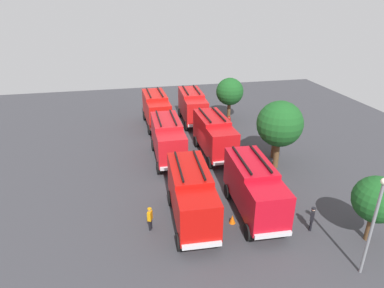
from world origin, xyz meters
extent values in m
plane|color=#38383D|center=(0.00, 0.00, 0.00)|extent=(56.07, 56.07, 0.00)
cube|color=red|center=(-6.95, -2.22, 2.10)|extent=(2.28, 2.57, 2.60)
cube|color=#8C9EAD|center=(-5.90, -2.18, 2.41)|extent=(0.15, 2.13, 1.46)
cube|color=red|center=(-10.45, -2.32, 2.25)|extent=(4.87, 2.65, 2.90)
cube|color=black|center=(-10.47, -1.64, 3.82)|extent=(4.32, 0.25, 0.12)
cube|color=black|center=(-10.43, -3.01, 3.82)|extent=(4.32, 0.25, 0.12)
cube|color=silver|center=(-5.75, -2.18, 0.95)|extent=(0.27, 2.38, 0.28)
cylinder|color=black|center=(-6.79, -1.01, 0.55)|extent=(1.11, 0.38, 1.10)
cylinder|color=black|center=(-6.71, -3.41, 0.55)|extent=(1.11, 0.38, 1.10)
cylinder|color=black|center=(-11.68, -1.16, 0.55)|extent=(1.11, 0.38, 1.10)
cylinder|color=black|center=(-11.61, -3.56, 0.55)|extent=(1.11, 0.38, 1.10)
cube|color=red|center=(2.33, -2.31, 2.10)|extent=(2.23, 2.53, 2.60)
cube|color=#8C9EAD|center=(3.38, -2.32, 2.41)|extent=(0.11, 2.13, 1.46)
cube|color=red|center=(-1.17, -2.26, 2.25)|extent=(4.83, 2.56, 2.90)
cube|color=black|center=(-1.16, -1.58, 3.82)|extent=(4.32, 0.17, 0.12)
cube|color=black|center=(-1.17, -2.95, 3.82)|extent=(4.32, 0.17, 0.12)
cube|color=silver|center=(3.53, -2.32, 0.95)|extent=(0.23, 2.38, 0.28)
cylinder|color=black|center=(2.55, -1.11, 0.55)|extent=(1.10, 0.36, 1.10)
cylinder|color=black|center=(2.52, -3.51, 0.55)|extent=(1.10, 0.36, 1.10)
cylinder|color=black|center=(-2.35, -1.05, 0.55)|extent=(1.10, 0.36, 1.10)
cylinder|color=black|center=(-2.38, -3.45, 0.55)|extent=(1.10, 0.36, 1.10)
cube|color=red|center=(12.17, -2.24, 2.10)|extent=(2.31, 2.60, 2.60)
cube|color=#8C9EAD|center=(13.22, -2.28, 2.41)|extent=(0.17, 2.13, 1.46)
cube|color=red|center=(8.67, -2.08, 2.25)|extent=(4.91, 2.71, 2.90)
cube|color=black|center=(8.70, -1.39, 3.82)|extent=(4.32, 0.31, 0.12)
cube|color=black|center=(8.64, -2.77, 3.82)|extent=(4.32, 0.31, 0.12)
cube|color=silver|center=(13.37, -2.29, 0.95)|extent=(0.31, 2.38, 0.28)
cylinder|color=black|center=(12.42, -1.05, 0.55)|extent=(1.11, 0.40, 1.10)
cylinder|color=black|center=(12.31, -3.44, 0.55)|extent=(1.11, 0.40, 1.10)
cylinder|color=black|center=(7.53, -0.83, 0.55)|extent=(1.11, 0.40, 1.10)
cylinder|color=black|center=(7.42, -3.22, 0.55)|extent=(1.11, 0.40, 1.10)
cube|color=red|center=(-7.13, 2.04, 2.10)|extent=(2.28, 2.57, 2.60)
cube|color=#8C9EAD|center=(-6.08, 2.01, 2.41)|extent=(0.15, 2.13, 1.46)
cube|color=red|center=(-10.63, 2.16, 2.25)|extent=(4.88, 2.66, 2.90)
cube|color=black|center=(-10.61, 2.85, 3.82)|extent=(4.32, 0.26, 0.12)
cube|color=black|center=(-10.65, 1.47, 3.82)|extent=(4.32, 0.26, 0.12)
cube|color=silver|center=(-5.93, 2.00, 0.95)|extent=(0.28, 2.38, 0.28)
cylinder|color=black|center=(-6.89, 3.24, 0.55)|extent=(1.11, 0.39, 1.10)
cylinder|color=black|center=(-6.97, 0.84, 0.55)|extent=(1.11, 0.39, 1.10)
cylinder|color=black|center=(-11.79, 3.40, 0.55)|extent=(1.11, 0.39, 1.10)
cylinder|color=black|center=(-11.87, 1.00, 0.55)|extent=(1.11, 0.39, 1.10)
cube|color=red|center=(2.30, 2.27, 2.10)|extent=(2.26, 2.55, 2.60)
cube|color=#8C9EAD|center=(3.35, 2.29, 2.41)|extent=(0.13, 2.13, 1.46)
cube|color=red|center=(-1.20, 2.19, 2.25)|extent=(4.86, 2.61, 2.90)
cube|color=black|center=(-1.22, 2.88, 3.82)|extent=(4.32, 0.22, 0.12)
cube|color=black|center=(-1.19, 1.50, 3.82)|extent=(4.32, 0.22, 0.12)
cube|color=silver|center=(3.50, 2.30, 0.95)|extent=(0.25, 2.38, 0.28)
cylinder|color=black|center=(2.47, 3.47, 0.55)|extent=(1.11, 0.38, 1.10)
cylinder|color=black|center=(2.53, 1.07, 0.55)|extent=(1.11, 0.38, 1.10)
cylinder|color=black|center=(-2.43, 3.36, 0.55)|extent=(1.11, 0.38, 1.10)
cylinder|color=black|center=(-2.37, 0.96, 0.55)|extent=(1.11, 0.38, 1.10)
cube|color=red|center=(12.18, 2.20, 2.10)|extent=(2.30, 2.59, 2.60)
cube|color=#8C9EAD|center=(13.23, 2.16, 2.41)|extent=(0.17, 2.13, 1.46)
cube|color=red|center=(8.68, 2.35, 2.25)|extent=(4.90, 2.70, 2.90)
cube|color=black|center=(8.71, 3.04, 3.82)|extent=(4.32, 0.30, 0.12)
cube|color=black|center=(8.65, 1.67, 3.82)|extent=(4.32, 0.30, 0.12)
cube|color=silver|center=(13.38, 2.15, 0.95)|extent=(0.30, 2.38, 0.28)
cylinder|color=black|center=(12.43, 3.39, 0.55)|extent=(1.11, 0.40, 1.10)
cylinder|color=black|center=(12.33, 1.00, 0.55)|extent=(1.11, 0.40, 1.10)
cylinder|color=black|center=(7.54, 3.60, 0.55)|extent=(1.11, 0.40, 1.10)
cylinder|color=black|center=(7.43, 1.20, 0.55)|extent=(1.11, 0.40, 1.10)
cylinder|color=black|center=(4.19, -1.86, 0.41)|extent=(0.16, 0.16, 0.82)
cylinder|color=black|center=(4.33, -1.70, 0.41)|extent=(0.16, 0.16, 0.82)
cube|color=orange|center=(4.26, -1.78, 1.18)|extent=(0.45, 0.48, 0.71)
sphere|color=tan|center=(4.26, -1.78, 1.65)|extent=(0.23, 0.23, 0.23)
cylinder|color=orange|center=(4.26, -1.78, 1.74)|extent=(0.29, 0.29, 0.07)
cylinder|color=black|center=(4.41, 2.43, 0.42)|extent=(0.16, 0.16, 0.84)
cylinder|color=black|center=(4.48, 2.23, 0.42)|extent=(0.16, 0.16, 0.84)
cube|color=#B7140F|center=(4.44, 2.33, 1.21)|extent=(0.36, 0.48, 0.73)
sphere|color=brown|center=(4.44, 2.33, 1.70)|extent=(0.24, 0.24, 0.24)
cylinder|color=#B7140F|center=(4.44, 2.33, 1.79)|extent=(0.30, 0.30, 0.07)
cylinder|color=black|center=(12.23, 5.45, 0.40)|extent=(0.16, 0.16, 0.80)
cylinder|color=black|center=(12.40, 5.33, 0.40)|extent=(0.16, 0.16, 0.80)
cube|color=black|center=(12.32, 5.39, 1.15)|extent=(0.48, 0.45, 0.69)
sphere|color=beige|center=(12.32, 5.39, 1.61)|extent=(0.23, 0.23, 0.23)
cylinder|color=black|center=(12.32, 5.39, 1.70)|extent=(0.28, 0.28, 0.07)
cylinder|color=black|center=(10.12, -5.03, 0.38)|extent=(0.16, 0.16, 0.76)
cylinder|color=black|center=(9.93, -4.94, 0.38)|extent=(0.16, 0.16, 0.76)
cube|color=orange|center=(10.02, -4.98, 1.09)|extent=(0.48, 0.40, 0.66)
sphere|color=tan|center=(10.02, -4.98, 1.53)|extent=(0.22, 0.22, 0.22)
cylinder|color=orange|center=(10.02, -4.98, 1.62)|extent=(0.27, 0.27, 0.06)
cylinder|color=black|center=(-6.23, 5.75, 0.38)|extent=(0.16, 0.16, 0.76)
cylinder|color=black|center=(-6.07, 5.62, 0.38)|extent=(0.16, 0.16, 0.76)
cube|color=#B7140F|center=(-6.15, 5.69, 1.09)|extent=(0.48, 0.45, 0.66)
sphere|color=beige|center=(-6.15, 5.69, 1.53)|extent=(0.22, 0.22, 0.22)
cylinder|color=#B7140F|center=(-6.15, 5.69, 1.62)|extent=(0.27, 0.27, 0.06)
cylinder|color=brown|center=(-9.86, 6.87, 1.05)|extent=(0.42, 0.42, 2.10)
sphere|color=#19511E|center=(-9.86, 6.87, 3.52)|extent=(3.36, 3.36, 3.36)
cylinder|color=brown|center=(1.64, 7.61, 0.99)|extent=(0.40, 0.40, 1.99)
sphere|color=#19511E|center=(1.64, 7.61, 3.34)|extent=(3.18, 3.18, 3.18)
cylinder|color=brown|center=(3.54, 6.97, 1.25)|extent=(0.50, 0.50, 2.49)
sphere|color=#19511E|center=(3.54, 6.97, 4.19)|extent=(3.99, 3.99, 3.99)
cylinder|color=brown|center=(13.94, 8.40, 0.90)|extent=(0.36, 0.36, 1.80)
sphere|color=#19511E|center=(13.94, 8.40, 3.02)|extent=(2.87, 2.87, 2.87)
cone|color=#F2600C|center=(10.54, 0.55, 0.31)|extent=(0.44, 0.44, 0.63)
cone|color=#F2600C|center=(0.51, 4.40, 0.28)|extent=(0.39, 0.39, 0.55)
cylinder|color=slate|center=(16.29, 6.18, 2.85)|extent=(0.16, 0.16, 5.70)
sphere|color=#F2EFCC|center=(16.29, 6.18, 5.88)|extent=(0.36, 0.36, 0.36)
camera|label=1|loc=(28.15, -6.08, 14.20)|focal=31.10mm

